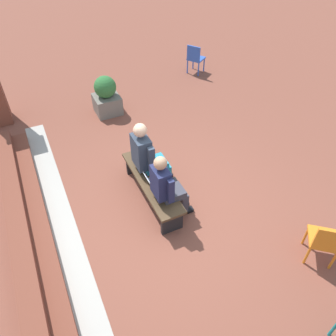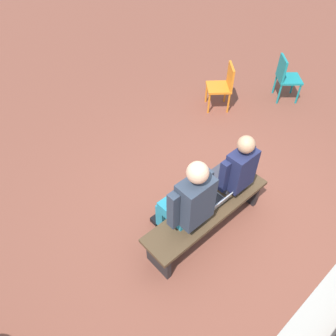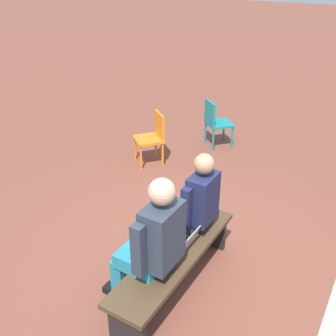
{
  "view_description": "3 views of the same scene",
  "coord_description": "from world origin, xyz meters",
  "px_view_note": "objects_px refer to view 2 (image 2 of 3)",
  "views": [
    {
      "loc": [
        -3.45,
        1.51,
        4.36
      ],
      "look_at": [
        -0.01,
        -0.13,
        0.95
      ],
      "focal_mm": 35.0,
      "sensor_mm": 36.0,
      "label": 1
    },
    {
      "loc": [
        2.32,
        1.51,
        3.61
      ],
      "look_at": [
        0.61,
        -0.4,
        1.02
      ],
      "focal_mm": 35.0,
      "sensor_mm": 36.0,
      "label": 2
    },
    {
      "loc": [
        2.92,
        1.51,
        2.98
      ],
      "look_at": [
        -0.26,
        -0.43,
        0.99
      ],
      "focal_mm": 42.0,
      "sensor_mm": 36.0,
      "label": 3
    }
  ],
  "objects_px": {
    "laptop": "(215,202)",
    "person_adult": "(187,202)",
    "plastic_chair_mid_courtyard": "(223,84)",
    "person_student": "(232,172)",
    "plastic_chair_far_right": "(286,76)",
    "bench": "(207,213)"
  },
  "relations": [
    {
      "from": "laptop",
      "to": "person_adult",
      "type": "bearing_deg",
      "value": -11.75
    },
    {
      "from": "plastic_chair_mid_courtyard",
      "to": "person_student",
      "type": "bearing_deg",
      "value": 43.32
    },
    {
      "from": "laptop",
      "to": "plastic_chair_far_right",
      "type": "bearing_deg",
      "value": -160.29
    },
    {
      "from": "bench",
      "to": "person_adult",
      "type": "height_order",
      "value": "person_adult"
    },
    {
      "from": "bench",
      "to": "laptop",
      "type": "relative_size",
      "value": 5.62
    },
    {
      "from": "person_student",
      "to": "plastic_chair_mid_courtyard",
      "type": "xyz_separation_m",
      "value": [
        -1.76,
        -1.66,
        -0.23
      ]
    },
    {
      "from": "person_student",
      "to": "person_adult",
      "type": "bearing_deg",
      "value": -0.45
    },
    {
      "from": "person_student",
      "to": "bench",
      "type": "bearing_deg",
      "value": 7.95
    },
    {
      "from": "laptop",
      "to": "plastic_chair_far_right",
      "type": "xyz_separation_m",
      "value": [
        -3.23,
        -1.16,
        -0.02
      ]
    },
    {
      "from": "person_student",
      "to": "plastic_chair_far_right",
      "type": "relative_size",
      "value": 1.58
    },
    {
      "from": "person_adult",
      "to": "plastic_chair_mid_courtyard",
      "type": "xyz_separation_m",
      "value": [
        -2.54,
        -1.66,
        -0.27
      ]
    },
    {
      "from": "bench",
      "to": "person_adult",
      "type": "xyz_separation_m",
      "value": [
        0.3,
        -0.07,
        0.4
      ]
    },
    {
      "from": "bench",
      "to": "plastic_chair_mid_courtyard",
      "type": "bearing_deg",
      "value": -142.31
    },
    {
      "from": "bench",
      "to": "laptop",
      "type": "height_order",
      "value": "laptop"
    },
    {
      "from": "plastic_chair_mid_courtyard",
      "to": "bench",
      "type": "bearing_deg",
      "value": 37.69
    },
    {
      "from": "person_adult",
      "to": "laptop",
      "type": "relative_size",
      "value": 4.47
    },
    {
      "from": "bench",
      "to": "person_adult",
      "type": "bearing_deg",
      "value": -13.53
    },
    {
      "from": "person_student",
      "to": "plastic_chair_mid_courtyard",
      "type": "bearing_deg",
      "value": -136.68
    },
    {
      "from": "person_adult",
      "to": "plastic_chair_far_right",
      "type": "distance_m",
      "value": 3.8
    },
    {
      "from": "bench",
      "to": "plastic_chair_mid_courtyard",
      "type": "xyz_separation_m",
      "value": [
        -2.24,
        -1.73,
        0.13
      ]
    },
    {
      "from": "person_student",
      "to": "laptop",
      "type": "height_order",
      "value": "person_student"
    },
    {
      "from": "plastic_chair_mid_courtyard",
      "to": "laptop",
      "type": "bearing_deg",
      "value": 39.22
    }
  ]
}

